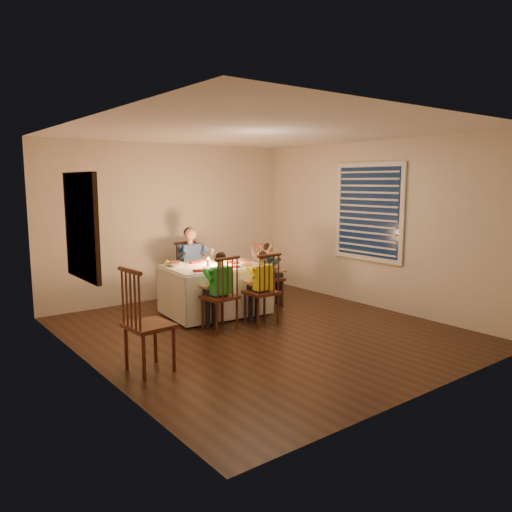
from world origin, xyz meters
TOP-DOWN VIEW (x-y plane):
  - ground at (0.00, 0.00)m, footprint 5.00×5.00m
  - wall_left at (-2.25, 0.00)m, footprint 0.02×5.00m
  - wall_right at (2.25, 0.00)m, footprint 0.02×5.00m
  - wall_back at (0.00, 2.50)m, footprint 4.50×0.02m
  - ceiling at (0.00, 0.00)m, footprint 5.00×5.00m
  - dining_table at (-0.02, 1.10)m, footprint 1.51×1.15m
  - chair_adult at (0.01, 1.85)m, footprint 0.43×0.41m
  - chair_near_left at (-0.40, 0.39)m, footprint 0.44×0.43m
  - chair_near_right at (0.21, 0.27)m, footprint 0.43×0.41m
  - chair_end at (0.94, 1.00)m, footprint 0.48×0.49m
  - chair_extra at (-1.80, -0.40)m, footprint 0.47×0.49m
  - adult at (0.01, 1.85)m, footprint 0.47×0.43m
  - child_green at (-0.40, 0.39)m, footprint 0.37×0.35m
  - child_yellow at (0.21, 0.27)m, footprint 0.34×0.32m
  - child_teal at (0.94, 1.00)m, footprint 0.36×0.38m
  - setting_adult at (-0.01, 1.43)m, footprint 0.28×0.28m
  - setting_green at (-0.32, 0.79)m, footprint 0.28×0.28m
  - setting_yellow at (0.30, 0.74)m, footprint 0.28×0.28m
  - setting_teal at (0.49, 1.04)m, footprint 0.28×0.28m
  - candle_left at (-0.13, 1.11)m, footprint 0.06×0.06m
  - candle_right at (0.08, 1.09)m, footprint 0.06×0.06m
  - squash at (-0.62, 1.45)m, footprint 0.09×0.09m
  - orange_fruit at (0.24, 1.13)m, footprint 0.08×0.08m
  - serving_bowl at (-0.54, 1.38)m, footprint 0.25×0.25m
  - wall_mirror at (-2.22, 0.30)m, footprint 0.06×0.95m
  - window_blinds at (2.21, 0.10)m, footprint 0.07×1.34m

SIDE VIEW (x-z plane):
  - ground at x=0.00m, z-range 0.00..0.00m
  - chair_adult at x=0.01m, z-range -0.51..0.51m
  - chair_near_left at x=-0.40m, z-range -0.51..0.51m
  - chair_near_right at x=0.21m, z-range -0.51..0.51m
  - chair_end at x=0.94m, z-range -0.51..0.51m
  - chair_extra at x=-1.80m, z-range -0.56..0.56m
  - adult at x=0.01m, z-range -0.62..0.62m
  - child_green at x=-0.40m, z-range -0.53..0.53m
  - child_yellow at x=0.21m, z-range -0.52..0.52m
  - child_teal at x=0.94m, z-range -0.51..0.51m
  - dining_table at x=-0.02m, z-range 0.17..0.89m
  - setting_adult at x=-0.01m, z-range 0.74..0.76m
  - setting_green at x=-0.32m, z-range 0.74..0.76m
  - setting_yellow at x=0.30m, z-range 0.74..0.76m
  - setting_teal at x=0.49m, z-range 0.74..0.76m
  - serving_bowl at x=-0.54m, z-range 0.74..0.80m
  - orange_fruit at x=0.24m, z-range 0.74..0.82m
  - squash at x=-0.62m, z-range 0.74..0.83m
  - candle_left at x=-0.13m, z-range 0.74..0.84m
  - candle_right at x=0.08m, z-range 0.74..0.84m
  - wall_left at x=-2.25m, z-range 0.00..2.60m
  - wall_right at x=2.25m, z-range 0.00..2.60m
  - wall_back at x=0.00m, z-range 0.00..2.60m
  - wall_mirror at x=-2.22m, z-range 0.92..2.08m
  - window_blinds at x=2.21m, z-range 0.73..2.27m
  - ceiling at x=0.00m, z-range 2.60..2.60m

